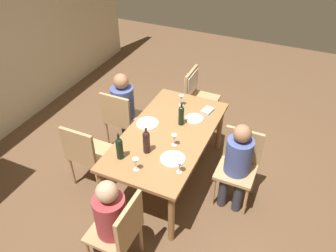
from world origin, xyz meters
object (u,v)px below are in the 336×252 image
at_px(wine_glass_centre, 174,138).
at_px(dinner_plate_guest_left, 147,123).
at_px(chair_left_end, 120,230).
at_px(person_man_guest, 237,161).
at_px(person_woman_host, 109,218).
at_px(dinner_plate_guest_right, 173,159).
at_px(dining_table, 168,138).
at_px(wine_glass_near_left, 136,162).
at_px(dinner_plate_host, 194,119).
at_px(chair_far_left, 86,152).
at_px(wine_bottle_short_olive, 146,141).
at_px(chair_near, 239,162).
at_px(wine_bottle_tall_green, 181,115).
at_px(chair_right_end, 196,91).
at_px(person_man_bearded, 124,104).
at_px(wine_glass_far, 181,98).
at_px(chair_far_right, 121,116).
at_px(wine_glass_near_right, 179,164).
at_px(wine_bottle_dark_red, 120,148).

distance_m(wine_glass_centre, dinner_plate_guest_left, 0.53).
distance_m(chair_left_end, person_man_guest, 1.49).
distance_m(person_woman_host, dinner_plate_guest_right, 0.93).
xyz_separation_m(chair_left_end, person_woman_host, (0.00, 0.11, 0.12)).
relative_size(dining_table, dinner_plate_guest_right, 6.68).
xyz_separation_m(wine_glass_near_left, dinner_plate_guest_right, (0.30, -0.29, -0.10)).
bearing_deg(dinner_plate_host, chair_far_left, 130.11).
bearing_deg(wine_bottle_short_olive, chair_near, -62.36).
distance_m(chair_left_end, wine_bottle_tall_green, 1.56).
xyz_separation_m(chair_far_left, chair_right_end, (1.79, -0.74, 0.06)).
distance_m(person_man_guest, dinner_plate_guest_right, 0.74).
xyz_separation_m(dining_table, person_man_guest, (-0.03, -0.87, -0.02)).
xyz_separation_m(chair_far_left, dinner_plate_guest_left, (0.55, -0.56, 0.22)).
xyz_separation_m(wine_bottle_short_olive, dinner_plate_guest_left, (0.46, 0.23, -0.14)).
height_order(person_man_bearded, wine_glass_far, person_man_bearded).
bearing_deg(chair_right_end, wine_glass_far, 3.08).
distance_m(chair_far_right, person_man_bearded, 0.17).
height_order(dining_table, dinner_plate_guest_right, dinner_plate_guest_right).
bearing_deg(person_man_guest, wine_glass_far, -34.04).
xyz_separation_m(chair_left_end, dinner_plate_guest_right, (0.88, -0.15, 0.22)).
relative_size(wine_bottle_short_olive, dinner_plate_guest_right, 1.20).
xyz_separation_m(dining_table, wine_bottle_tall_green, (0.22, -0.08, 0.22)).
distance_m(chair_far_right, dinner_plate_guest_left, 0.66).
bearing_deg(dining_table, chair_far_left, 119.79).
height_order(chair_far_left, dinner_plate_host, chair_far_left).
bearing_deg(wine_glass_centre, chair_right_end, 10.84).
height_order(dining_table, wine_bottle_short_olive, wine_bottle_short_olive).
distance_m(chair_near, wine_glass_near_left, 1.25).
bearing_deg(chair_far_right, dining_table, -20.38).
bearing_deg(chair_near, dinner_plate_guest_right, 38.12).
relative_size(chair_near, wine_glass_centre, 6.17).
height_order(wine_glass_near_right, dinner_plate_host, wine_glass_near_right).
xyz_separation_m(dining_table, chair_near, (0.09, -0.87, -0.14)).
distance_m(person_man_bearded, dinner_plate_host, 1.06).
relative_size(wine_bottle_short_olive, dinner_plate_guest_left, 1.18).
relative_size(wine_glass_near_right, dinner_plate_host, 0.66).
relative_size(wine_glass_near_left, wine_glass_near_right, 1.00).
bearing_deg(dinner_plate_host, wine_bottle_dark_red, 154.48).
bearing_deg(wine_glass_near_right, dining_table, 34.33).
height_order(chair_near, wine_bottle_tall_green, wine_bottle_tall_green).
height_order(wine_glass_centre, dinner_plate_host, wine_glass_centre).
bearing_deg(wine_bottle_dark_red, wine_bottle_tall_green, -23.70).
distance_m(person_woman_host, wine_bottle_short_olive, 0.92).
bearing_deg(wine_bottle_tall_green, wine_glass_near_left, 172.58).
relative_size(chair_far_right, person_woman_host, 0.82).
height_order(wine_bottle_short_olive, dinner_plate_guest_left, wine_bottle_short_olive).
xyz_separation_m(wine_glass_near_left, wine_glass_near_right, (0.15, -0.42, 0.00)).
height_order(dining_table, wine_bottle_dark_red, wine_bottle_dark_red).
xyz_separation_m(chair_left_end, chair_far_right, (1.61, 0.95, 0.00)).
bearing_deg(wine_glass_near_left, person_man_bearded, 35.77).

